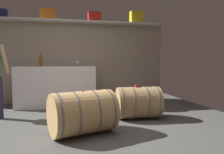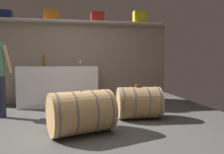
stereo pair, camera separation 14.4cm
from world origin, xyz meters
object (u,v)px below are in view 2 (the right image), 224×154
at_px(tasting_cup, 137,86).
at_px(wine_barrel_far, 81,112).
at_px(wine_bottle_amber, 44,61).
at_px(toolcase_red, 97,17).
at_px(toolcase_yellow, 140,17).
at_px(work_cabinet, 59,86).
at_px(wine_barrel_near, 139,103).
at_px(toolcase_navy, 2,15).
at_px(toolcase_orange, 51,15).
at_px(wine_glass, 80,62).

bearing_deg(tasting_cup, wine_barrel_far, -147.91).
bearing_deg(wine_barrel_far, wine_bottle_amber, 93.48).
distance_m(toolcase_red, toolcase_yellow, 1.13).
height_order(work_cabinet, wine_bottle_amber, wine_bottle_amber).
height_order(wine_bottle_amber, wine_barrel_near, wine_bottle_amber).
relative_size(toolcase_red, toolcase_yellow, 0.95).
distance_m(toolcase_navy, toolcase_red, 2.26).
distance_m(toolcase_navy, toolcase_orange, 1.13).
xyz_separation_m(toolcase_red, toolcase_yellow, (1.12, 0.00, 0.04)).
height_order(wine_glass, wine_barrel_near, wine_glass).
bearing_deg(wine_barrel_near, toolcase_red, 112.33).
distance_m(toolcase_red, wine_barrel_near, 2.63).
bearing_deg(toolcase_yellow, wine_bottle_amber, -176.72).
relative_size(toolcase_red, tasting_cup, 4.73).
xyz_separation_m(wine_glass, wine_barrel_far, (-0.05, -2.15, -0.73)).
relative_size(toolcase_orange, tasting_cup, 5.20).
bearing_deg(wine_barrel_near, work_cabinet, 139.70).
relative_size(wine_glass, wine_barrel_near, 0.17).
height_order(toolcase_navy, toolcase_orange, toolcase_orange).
bearing_deg(tasting_cup, wine_barrel_near, 0.00).
xyz_separation_m(toolcase_red, work_cabinet, (-0.96, -0.24, -1.72)).
relative_size(work_cabinet, wine_glass, 12.89).
xyz_separation_m(toolcase_yellow, wine_barrel_far, (-1.62, -2.38, -1.91)).
height_order(toolcase_navy, wine_barrel_near, toolcase_navy).
height_order(wine_barrel_near, tasting_cup, tasting_cup).
bearing_deg(toolcase_orange, work_cabinet, -50.65).
height_order(wine_bottle_amber, tasting_cup, wine_bottle_amber).
distance_m(toolcase_navy, wine_bottle_amber, 1.49).
xyz_separation_m(wine_barrel_near, wine_barrel_far, (-1.08, -0.65, 0.02)).
bearing_deg(wine_bottle_amber, wine_barrel_far, -69.02).
height_order(toolcase_red, toolcase_yellow, toolcase_yellow).
bearing_deg(toolcase_navy, wine_bottle_amber, -18.74).
height_order(wine_barrel_near, wine_barrel_far, wine_barrel_far).
relative_size(wine_glass, wine_barrel_far, 0.13).
relative_size(toolcase_orange, wine_bottle_amber, 1.19).
distance_m(toolcase_navy, wine_barrel_far, 3.50).
bearing_deg(wine_bottle_amber, toolcase_yellow, 6.97).
bearing_deg(toolcase_orange, toolcase_yellow, 3.62).
distance_m(toolcase_orange, toolcase_yellow, 2.26).
distance_m(work_cabinet, tasting_cup, 2.12).
bearing_deg(work_cabinet, tasting_cup, -44.66).
bearing_deg(tasting_cup, wine_glass, 123.57).
bearing_deg(toolcase_red, work_cabinet, -166.21).
relative_size(toolcase_yellow, wine_barrel_near, 0.41).
bearing_deg(toolcase_red, wine_bottle_amber, -167.63).
bearing_deg(tasting_cup, work_cabinet, 135.34).
xyz_separation_m(toolcase_orange, tasting_cup, (1.68, -1.73, -1.58)).
bearing_deg(wine_glass, toolcase_yellow, 8.41).
relative_size(work_cabinet, wine_barrel_near, 2.22).
bearing_deg(toolcase_navy, toolcase_yellow, -1.75).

